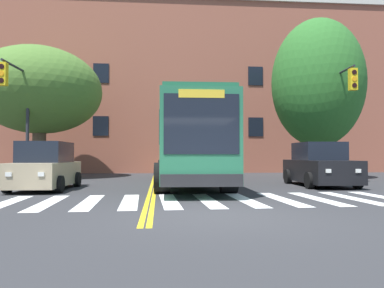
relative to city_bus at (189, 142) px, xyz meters
The scene contains 14 objects.
ground_plane 8.74m from the city_bus, 90.72° to the right, with size 120.00×120.00×0.00m, color #303033.
crosswalk 6.11m from the city_bus, 89.11° to the right, with size 11.71×4.02×0.01m.
lane_line_yellow_inner 8.55m from the city_bus, 101.36° to the left, with size 0.12×36.00×0.01m, color gold.
lane_line_yellow_outer 8.52m from the city_bus, 100.28° to the left, with size 0.12×36.00×0.01m, color gold.
city_bus is the anchor object (origin of this frame).
car_tan_near_lane 6.04m from the city_bus, 160.89° to the right, with size 2.05×4.15×1.81m.
car_black_far_lane 5.70m from the city_bus, 12.18° to the right, with size 2.23×4.37×1.85m.
car_white_behind_bus 9.29m from the city_bus, 87.78° to the left, with size 2.44×4.79×2.25m.
traffic_light_near_corner 8.08m from the city_bus, 13.09° to the left, with size 0.45×3.76×5.83m.
traffic_light_far_corner 8.35m from the city_bus, 168.73° to the left, with size 0.40×2.89×5.89m.
traffic_light_overhead 2.95m from the city_bus, 94.41° to the left, with size 0.34×4.28×5.04m.
street_tree_curbside_large 9.05m from the city_bus, 25.70° to the left, with size 6.55×6.62×8.97m.
street_tree_curbside_small 10.37m from the city_bus, 146.07° to the left, with size 9.69×9.85×7.52m.
building_facade 15.94m from the city_bus, 89.54° to the left, with size 42.24×9.53×13.52m.
Camera 1 is at (-1.18, -8.05, 1.32)m, focal length 35.00 mm.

